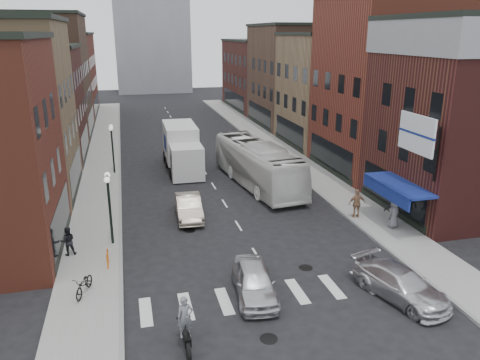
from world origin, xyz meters
name	(u,v)px	position (x,y,z in m)	size (l,w,h in m)	color
ground	(262,263)	(0.00, 0.00, 0.00)	(160.00, 160.00, 0.00)	black
sidewalk_left	(103,162)	(-8.50, 22.00, 0.07)	(3.00, 74.00, 0.15)	gray
sidewalk_right	(281,151)	(8.50, 22.00, 0.07)	(3.00, 74.00, 0.15)	gray
curb_left	(120,162)	(-7.00, 22.00, 0.00)	(0.20, 74.00, 0.16)	gray
curb_right	(266,153)	(7.00, 22.00, 0.00)	(0.20, 74.00, 0.16)	gray
crosswalk_stripes	(281,294)	(0.00, -3.00, 0.00)	(12.00, 2.20, 0.01)	silver
bldg_left_mid_b	(22,105)	(-14.99, 24.00, 5.15)	(10.30, 10.20, 10.30)	#481B19
bldg_left_far_a	(39,77)	(-14.99, 35.00, 6.65)	(10.30, 12.20, 13.30)	#4F3427
bldg_left_far_b	(56,75)	(-14.99, 49.00, 5.65)	(10.30, 16.20, 11.30)	maroon
bldg_right_corner	(469,117)	(14.99, 4.50, 6.15)	(10.30, 9.20, 12.30)	#481B19
bldg_right_mid_a	(390,85)	(15.00, 14.00, 7.15)	(10.30, 10.20, 14.30)	maroon
bldg_right_mid_b	(336,90)	(14.99, 24.00, 5.65)	(10.30, 10.20, 11.30)	olive
bldg_right_far_a	(298,76)	(14.99, 35.00, 6.15)	(10.30, 12.20, 12.30)	#4F3427
bldg_right_far_b	(265,74)	(14.99, 49.00, 5.15)	(10.30, 16.20, 10.30)	#481B19
awning_blue	(396,186)	(8.93, 2.50, 2.63)	(1.80, 5.00, 0.78)	navy
billboard_sign	(418,135)	(8.59, 0.50, 6.13)	(1.52, 3.00, 3.70)	black
streetlamp_near	(109,196)	(-7.40, 4.00, 2.91)	(0.32, 1.22, 4.11)	black
streetlamp_far	(112,140)	(-7.40, 18.00, 2.91)	(0.32, 1.22, 4.11)	black
bike_rack	(108,259)	(-7.60, 1.30, 0.55)	(0.08, 0.68, 0.80)	#D8590C
box_truck	(182,149)	(-1.72, 18.12, 1.84)	(2.70, 8.58, 3.72)	silver
motorcycle_rider	(185,325)	(-4.66, -5.78, 1.01)	(0.60, 2.12, 2.16)	black
transit_bus	(257,164)	(3.30, 12.39, 1.67)	(2.81, 11.99, 3.34)	silver
sedan_left_near	(254,281)	(-1.21, -2.89, 0.72)	(1.70, 4.23, 1.44)	silver
sedan_left_far	(189,207)	(-2.74, 7.05, 0.72)	(1.52, 4.37, 1.44)	beige
curb_car	(401,284)	(5.00, -4.61, 0.68)	(1.91, 4.70, 1.36)	silver
parked_bicycle	(84,284)	(-8.55, -1.12, 0.61)	(0.61, 1.74, 0.92)	black
ped_left_solo	(68,241)	(-9.60, 3.08, 0.92)	(0.75, 0.43, 1.54)	black
ped_right_a	(393,206)	(9.42, 3.34, 1.06)	(1.17, 0.58, 1.82)	black
ped_right_b	(357,203)	(7.43, 4.20, 1.07)	(1.08, 0.54, 1.84)	#966C4C
ped_right_c	(394,213)	(8.81, 2.23, 1.03)	(0.86, 0.56, 1.76)	slate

